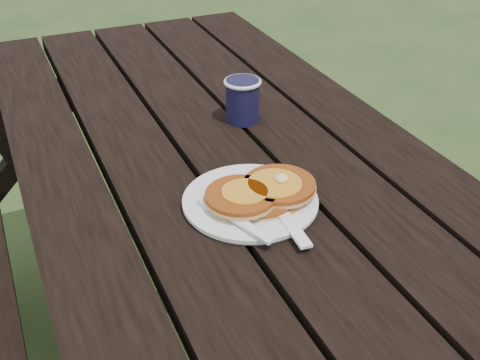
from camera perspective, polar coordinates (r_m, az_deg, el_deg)
name	(u,v)px	position (r m, az deg, el deg)	size (l,w,h in m)	color
picnic_table	(240,321)	(1.33, -0.02, -13.26)	(1.36, 1.80, 0.75)	black
plate	(250,202)	(1.00, 0.98, -2.08)	(0.22, 0.22, 0.01)	white
pancake_stack	(262,192)	(0.99, 2.06, -1.16)	(0.19, 0.12, 0.04)	#974111
knife	(283,214)	(0.96, 4.10, -3.22)	(0.02, 0.18, 0.01)	white
fork	(246,226)	(0.92, 0.62, -4.36)	(0.03, 0.16, 0.01)	white
coffee_cup	(243,98)	(1.25, 0.24, 7.83)	(0.08, 0.08, 0.09)	black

